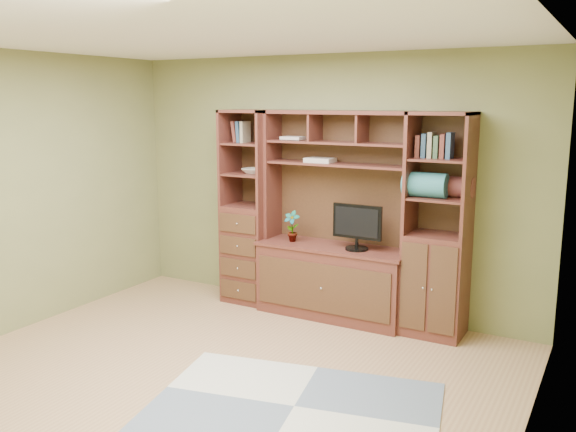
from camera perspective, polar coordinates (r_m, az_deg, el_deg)
The scene contains 11 objects.
room at distance 4.56m, azimuth -7.35°, elevation -0.01°, with size 4.60×4.10×2.64m.
center_hutch at distance 5.98m, azimuth 4.24°, elevation -0.05°, with size 1.54×0.53×2.05m, color #50241C.
left_tower at distance 6.49m, azimuth -3.63°, elevation 0.82°, with size 0.50×0.45×2.05m, color #50241C.
right_tower at distance 5.68m, azimuth 13.84°, elevation -0.93°, with size 0.55×0.45×2.05m, color #50241C.
rug at distance 4.53m, azimuth 0.58°, elevation -17.43°, with size 2.01×1.34×0.01m, color #949999.
monitor at distance 5.84m, azimuth 6.50°, elevation -0.27°, with size 0.50×0.22×0.61m, color black.
orchid at distance 6.18m, azimuth 0.37°, elevation -0.96°, with size 0.17×0.11×0.32m, color #B0673B.
magazines at distance 6.07m, azimuth 3.04°, elevation 5.25°, with size 0.28×0.20×0.04m, color #AFA195.
bowl at distance 6.41m, azimuth -3.29°, elevation 4.24°, with size 0.22×0.22×0.05m, color beige.
blanket_teal at distance 5.60m, azimuth 12.72°, elevation 2.87°, with size 0.39×0.22×0.22m, color #2C6D74.
blanket_red at distance 5.67m, azimuth 15.30°, elevation 2.66°, with size 0.34×0.19×0.19m, color brown.
Camera 1 is at (2.67, -3.60, 2.15)m, focal length 38.00 mm.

